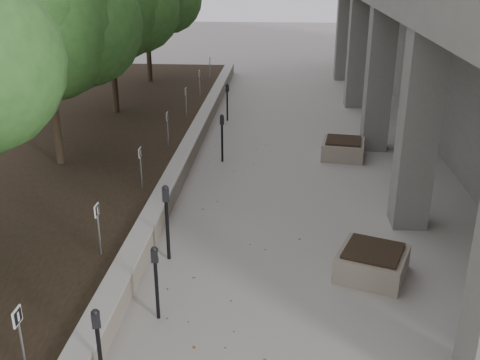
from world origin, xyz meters
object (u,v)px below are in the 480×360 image
(parking_meter_1, at_px, (100,351))
(parking_meter_5, at_px, (227,102))
(parking_meter_3, at_px, (167,223))
(crabapple_tree_3, at_px, (47,53))
(crabapple_tree_4, at_px, (110,28))
(parking_meter_2, at_px, (156,283))
(crabapple_tree_5, at_px, (146,13))
(parking_meter_4, at_px, (222,138))
(planter_front, at_px, (372,262))
(planter_back, at_px, (343,148))

(parking_meter_1, bearing_deg, parking_meter_5, 69.92)
(parking_meter_3, bearing_deg, crabapple_tree_3, 117.02)
(crabapple_tree_4, xyz_separation_m, parking_meter_2, (3.69, -10.68, -2.49))
(crabapple_tree_5, distance_m, parking_meter_1, 17.78)
(crabapple_tree_3, bearing_deg, parking_meter_4, 20.89)
(parking_meter_3, distance_m, parking_meter_4, 5.37)
(crabapple_tree_3, xyz_separation_m, parking_meter_4, (3.93, 1.50, -2.45))
(parking_meter_3, relative_size, planter_front, 1.32)
(planter_front, relative_size, planter_back, 0.99)
(crabapple_tree_4, xyz_separation_m, parking_meter_1, (3.32, -12.28, -2.49))
(crabapple_tree_5, xyz_separation_m, parking_meter_4, (3.93, -8.50, -2.45))
(parking_meter_2, xyz_separation_m, parking_meter_5, (-0.03, 11.30, 0.01))
(crabapple_tree_5, bearing_deg, parking_meter_4, -65.21)
(parking_meter_2, bearing_deg, parking_meter_4, 82.19)
(crabapple_tree_4, xyz_separation_m, planter_front, (7.16, -9.17, -2.86))
(crabapple_tree_3, distance_m, planter_back, 8.06)
(planter_front, xyz_separation_m, planter_back, (0.08, 6.26, 0.00))
(parking_meter_4, relative_size, parking_meter_5, 1.05)
(planter_back, bearing_deg, planter_front, -90.75)
(parking_meter_1, distance_m, parking_meter_2, 1.65)
(crabapple_tree_4, bearing_deg, crabapple_tree_3, -90.00)
(planter_front, height_order, planter_back, planter_back)
(parking_meter_5, height_order, planter_back, parking_meter_5)
(crabapple_tree_4, distance_m, parking_meter_3, 9.81)
(parking_meter_5, xyz_separation_m, planter_front, (3.50, -9.79, -0.37))
(planter_front, bearing_deg, crabapple_tree_4, 128.00)
(parking_meter_4, bearing_deg, crabapple_tree_4, 130.03)
(parking_meter_1, xyz_separation_m, planter_back, (3.92, 9.38, -0.36))
(parking_meter_1, height_order, parking_meter_3, parking_meter_3)
(crabapple_tree_3, height_order, planter_back, crabapple_tree_3)
(crabapple_tree_5, bearing_deg, planter_back, -47.49)
(planter_front, bearing_deg, parking_meter_4, 119.73)
(parking_meter_3, bearing_deg, planter_front, -20.03)
(parking_meter_5, height_order, planter_front, parking_meter_5)
(parking_meter_1, xyz_separation_m, parking_meter_4, (0.60, 8.78, 0.04))
(parking_meter_5, bearing_deg, crabapple_tree_3, -143.30)
(crabapple_tree_5, relative_size, parking_meter_4, 4.08)
(parking_meter_1, xyz_separation_m, planter_front, (3.84, 3.12, -0.36))
(crabapple_tree_4, bearing_deg, parking_meter_2, -70.93)
(crabapple_tree_3, height_order, planter_front, crabapple_tree_3)
(parking_meter_3, distance_m, planter_front, 3.71)
(crabapple_tree_3, xyz_separation_m, parking_meter_5, (3.66, 5.62, -2.48))
(parking_meter_5, bearing_deg, crabapple_tree_4, 169.42)
(crabapple_tree_4, relative_size, parking_meter_3, 3.68)
(crabapple_tree_4, xyz_separation_m, planter_back, (7.24, -2.90, -2.86))
(parking_meter_3, distance_m, planter_back, 7.05)
(parking_meter_2, bearing_deg, crabapple_tree_3, 117.08)
(parking_meter_4, bearing_deg, parking_meter_2, -100.10)
(crabapple_tree_4, xyz_separation_m, parking_meter_5, (3.66, 0.62, -2.48))
(parking_meter_4, height_order, planter_back, parking_meter_4)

